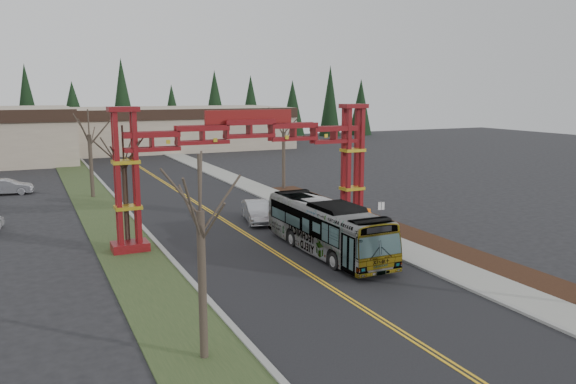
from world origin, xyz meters
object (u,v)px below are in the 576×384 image
transit_bus (327,227)px  barrel_south (368,218)px  barrel_north (348,211)px  bare_tree_median_near (200,212)px  bare_tree_right_far (284,134)px  silver_sedan (257,212)px  bare_tree_median_far (89,135)px  street_sign (381,210)px  retail_building_east (173,128)px  barrel_mid (367,216)px  gateway_arch (249,150)px  bare_tree_median_mid (124,160)px  parked_car_far_a (7,187)px

transit_bus → barrel_south: 8.48m
barrel_north → bare_tree_median_near: bearing=-133.5°
bare_tree_median_near → bare_tree_right_far: 36.61m
silver_sedan → bare_tree_median_near: size_ratio=0.64×
bare_tree_median_far → street_sign: bearing=-51.9°
retail_building_east → barrel_south: 62.20m
bare_tree_median_near → barrel_mid: 24.29m
gateway_arch → retail_building_east: size_ratio=0.48×
barrel_south → barrel_north: bearing=91.2°
bare_tree_median_mid → bare_tree_right_far: size_ratio=0.98×
transit_bus → barrel_south: transit_bus is taller
parked_car_far_a → gateway_arch: bearing=-140.5°
silver_sedan → barrel_mid: bearing=-14.6°
retail_building_east → parked_car_far_a: size_ratio=8.35×
barrel_mid → bare_tree_median_near: bearing=-137.7°
barrel_mid → barrel_north: bearing=97.3°
retail_building_east → barrel_mid: (-0.42, -61.62, -2.99)m
parked_car_far_a → bare_tree_median_far: bearing=-117.0°
barrel_north → transit_bus: bearing=-128.7°
silver_sedan → barrel_south: bearing=-18.4°
gateway_arch → silver_sedan: gateway_arch is taller
retail_building_east → silver_sedan: size_ratio=7.75×
gateway_arch → bare_tree_median_mid: (-8.00, 0.76, -0.37)m
transit_bus → barrel_south: bearing=38.9°
retail_building_east → street_sign: 64.07m
parked_car_far_a → bare_tree_median_mid: 25.64m
silver_sedan → barrel_mid: (7.46, -3.66, -0.29)m
bare_tree_median_near → bare_tree_median_mid: size_ratio=0.99×
parked_car_far_a → bare_tree_median_mid: (7.23, -24.11, 4.86)m
bare_tree_median_mid → street_sign: bare_tree_median_mid is taller
bare_tree_median_mid → bare_tree_median_near: bearing=-90.0°
bare_tree_median_far → barrel_north: bare_tree_median_far is taller
bare_tree_right_far → retail_building_east: bearing=90.0°
transit_bus → barrel_mid: transit_bus is taller
parked_car_far_a → barrel_mid: 34.90m
barrel_north → silver_sedan: bearing=168.9°
gateway_arch → street_sign: gateway_arch is taller
street_sign → barrel_mid: size_ratio=1.96×
silver_sedan → street_sign: (7.05, -6.08, 0.66)m
transit_bus → bare_tree_median_mid: 13.12m
bare_tree_median_near → street_sign: (17.17, 13.56, -4.11)m
parked_car_far_a → barrel_south: size_ratio=5.00×
gateway_arch → barrel_south: gateway_arch is taller
gateway_arch → transit_bus: gateway_arch is taller
bare_tree_median_near → bare_tree_right_far: bearing=60.6°
bare_tree_median_mid → silver_sedan: bearing=17.7°
silver_sedan → bare_tree_median_mid: bearing=-150.6°
bare_tree_median_mid → gateway_arch: bearing=-5.4°
parked_car_far_a → street_sign: bearing=-129.8°
transit_bus → barrel_mid: 8.97m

